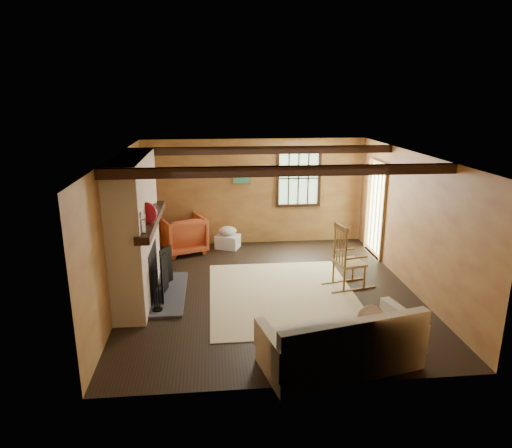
{
  "coord_description": "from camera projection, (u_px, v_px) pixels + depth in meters",
  "views": [
    {
      "loc": [
        -0.96,
        -7.37,
        3.36
      ],
      "look_at": [
        -0.2,
        0.4,
        1.12
      ],
      "focal_mm": 32.0,
      "sensor_mm": 36.0,
      "label": 1
    }
  ],
  "objects": [
    {
      "name": "sofa",
      "position": [
        342.0,
        346.0,
        5.75
      ],
      "size": [
        2.15,
        1.31,
        0.81
      ],
      "rotation": [
        0.0,
        0.0,
        0.23
      ],
      "color": "beige",
      "rests_on": "ground"
    },
    {
      "name": "rocking_chair",
      "position": [
        347.0,
        261.0,
        8.1
      ],
      "size": [
        0.93,
        0.62,
        1.18
      ],
      "rotation": [
        0.0,
        0.0,
        1.79
      ],
      "color": "#A1854E",
      "rests_on": "ground"
    },
    {
      "name": "firewood_pile",
      "position": [
        166.0,
        242.0,
        10.33
      ],
      "size": [
        0.64,
        0.12,
        0.23
      ],
      "color": "brown",
      "rests_on": "ground"
    },
    {
      "name": "basket_pillow",
      "position": [
        228.0,
        231.0,
        10.19
      ],
      "size": [
        0.45,
        0.38,
        0.2
      ],
      "primitive_type": "ellipsoid",
      "rotation": [
        0.0,
        0.0,
        0.15
      ],
      "color": "beige",
      "rests_on": "laundry_basket"
    },
    {
      "name": "fireplace",
      "position": [
        137.0,
        235.0,
        7.55
      ],
      "size": [
        1.02,
        2.3,
        2.4
      ],
      "color": "#AE5843",
      "rests_on": "ground"
    },
    {
      "name": "armchair",
      "position": [
        183.0,
        234.0,
        9.91
      ],
      "size": [
        1.13,
        1.15,
        0.81
      ],
      "primitive_type": "imported",
      "rotation": [
        0.0,
        0.0,
        -2.77
      ],
      "color": "#BF6026",
      "rests_on": "ground"
    },
    {
      "name": "room_envelope",
      "position": [
        281.0,
        197.0,
        7.88
      ],
      "size": [
        5.02,
        5.52,
        2.44
      ],
      "color": "#A87B3B",
      "rests_on": "ground"
    },
    {
      "name": "rug",
      "position": [
        282.0,
        295.0,
        7.9
      ],
      "size": [
        2.5,
        3.0,
        0.01
      ],
      "primitive_type": "cube",
      "color": "beige",
      "rests_on": "ground"
    },
    {
      "name": "ground",
      "position": [
        269.0,
        291.0,
        8.07
      ],
      "size": [
        5.5,
        5.5,
        0.0
      ],
      "primitive_type": "plane",
      "color": "black",
      "rests_on": "ground"
    },
    {
      "name": "laundry_basket",
      "position": [
        228.0,
        241.0,
        10.26
      ],
      "size": [
        0.6,
        0.54,
        0.3
      ],
      "primitive_type": "cube",
      "rotation": [
        0.0,
        0.0,
        -0.38
      ],
      "color": "silver",
      "rests_on": "ground"
    }
  ]
}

